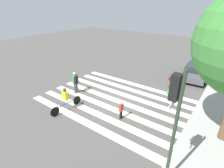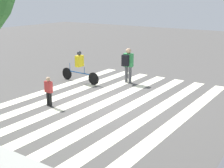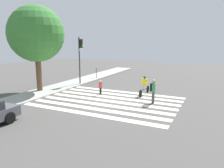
{
  "view_description": "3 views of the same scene",
  "coord_description": "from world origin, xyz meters",
  "px_view_note": "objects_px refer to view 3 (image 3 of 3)",
  "views": [
    {
      "loc": [
        8.97,
        6.36,
        6.41
      ],
      "look_at": [
        0.15,
        -0.13,
        1.29
      ],
      "focal_mm": 28.0,
      "sensor_mm": 36.0,
      "label": 1
    },
    {
      "loc": [
        -6.97,
        9.72,
        4.15
      ],
      "look_at": [
        -0.26,
        -0.02,
        0.81
      ],
      "focal_mm": 50.0,
      "sensor_mm": 36.0,
      "label": 2
    },
    {
      "loc": [
        -13.98,
        -6.95,
        4.43
      ],
      "look_at": [
        -0.33,
        -0.38,
        1.39
      ],
      "focal_mm": 35.0,
      "sensor_mm": 36.0,
      "label": 3
    }
  ],
  "objects_px": {
    "traffic_light": "(80,52)",
    "street_tree": "(36,34)",
    "pedestrian_adult_blue_shirt": "(100,86)",
    "cyclist_far_lane": "(144,85)",
    "pedestrian_child_with_backpack": "(153,89)",
    "parking_meter": "(96,71)"
  },
  "relations": [
    {
      "from": "traffic_light",
      "to": "pedestrian_adult_blue_shirt",
      "type": "xyz_separation_m",
      "value": [
        -2.5,
        -3.59,
        -2.65
      ]
    },
    {
      "from": "traffic_light",
      "to": "cyclist_far_lane",
      "type": "height_order",
      "value": "traffic_light"
    },
    {
      "from": "street_tree",
      "to": "cyclist_far_lane",
      "type": "relative_size",
      "value": 3.04
    },
    {
      "from": "parking_meter",
      "to": "cyclist_far_lane",
      "type": "bearing_deg",
      "value": -123.13
    },
    {
      "from": "street_tree",
      "to": "pedestrian_adult_blue_shirt",
      "type": "xyz_separation_m",
      "value": [
        1.54,
        -5.2,
        -4.27
      ]
    },
    {
      "from": "street_tree",
      "to": "pedestrian_child_with_backpack",
      "type": "height_order",
      "value": "street_tree"
    },
    {
      "from": "street_tree",
      "to": "pedestrian_child_with_backpack",
      "type": "bearing_deg",
      "value": -85.21
    },
    {
      "from": "street_tree",
      "to": "pedestrian_adult_blue_shirt",
      "type": "distance_m",
      "value": 6.9
    },
    {
      "from": "pedestrian_child_with_backpack",
      "to": "cyclist_far_lane",
      "type": "bearing_deg",
      "value": -166.02
    },
    {
      "from": "street_tree",
      "to": "cyclist_far_lane",
      "type": "distance_m",
      "value": 9.92
    },
    {
      "from": "traffic_light",
      "to": "street_tree",
      "type": "distance_m",
      "value": 4.64
    },
    {
      "from": "traffic_light",
      "to": "pedestrian_child_with_backpack",
      "type": "height_order",
      "value": "traffic_light"
    },
    {
      "from": "street_tree",
      "to": "cyclist_far_lane",
      "type": "xyz_separation_m",
      "value": [
        2.85,
        -8.58,
        -4.08
      ]
    },
    {
      "from": "traffic_light",
      "to": "pedestrian_child_with_backpack",
      "type": "distance_m",
      "value": 9.13
    },
    {
      "from": "traffic_light",
      "to": "pedestrian_adult_blue_shirt",
      "type": "distance_m",
      "value": 5.12
    },
    {
      "from": "cyclist_far_lane",
      "to": "pedestrian_child_with_backpack",
      "type": "bearing_deg",
      "value": -146.26
    },
    {
      "from": "traffic_light",
      "to": "parking_meter",
      "type": "relative_size",
      "value": 3.51
    },
    {
      "from": "parking_meter",
      "to": "pedestrian_child_with_backpack",
      "type": "bearing_deg",
      "value": -128.5
    },
    {
      "from": "traffic_light",
      "to": "street_tree",
      "type": "height_order",
      "value": "street_tree"
    },
    {
      "from": "traffic_light",
      "to": "pedestrian_child_with_backpack",
      "type": "xyz_separation_m",
      "value": [
        -3.22,
        -8.23,
        -2.31
      ]
    },
    {
      "from": "street_tree",
      "to": "cyclist_far_lane",
      "type": "bearing_deg",
      "value": -71.63
    },
    {
      "from": "street_tree",
      "to": "pedestrian_adult_blue_shirt",
      "type": "height_order",
      "value": "street_tree"
    }
  ]
}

